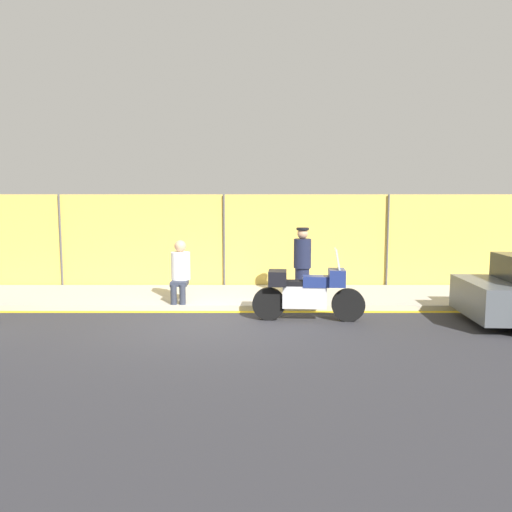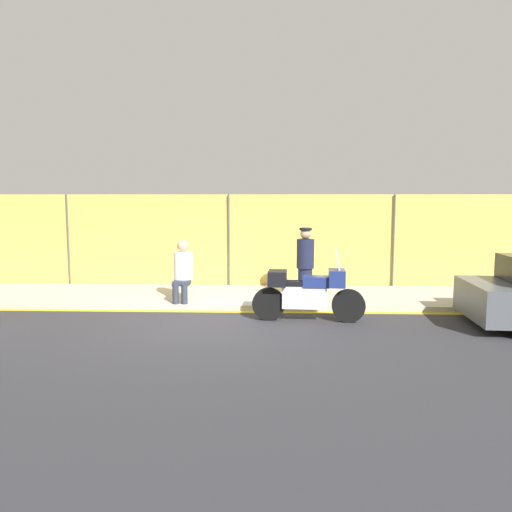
# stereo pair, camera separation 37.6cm
# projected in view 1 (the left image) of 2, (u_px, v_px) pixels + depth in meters

# --- Properties ---
(ground_plane) EXTENTS (120.00, 120.00, 0.00)m
(ground_plane) POSITION_uv_depth(u_px,v_px,m) (215.00, 323.00, 9.90)
(ground_plane) COLOR #2D2D33
(sidewalk) EXTENTS (32.77, 2.64, 0.12)m
(sidewalk) POSITION_uv_depth(u_px,v_px,m) (223.00, 297.00, 12.28)
(sidewalk) COLOR #ADA89E
(sidewalk) RESTS_ON ground_plane
(curb_paint_stripe) EXTENTS (32.77, 0.18, 0.01)m
(curb_paint_stripe) POSITION_uv_depth(u_px,v_px,m) (219.00, 312.00, 10.89)
(curb_paint_stripe) COLOR gold
(curb_paint_stripe) RESTS_ON ground_plane
(storefront_fence) EXTENTS (31.13, 0.17, 2.57)m
(storefront_fence) POSITION_uv_depth(u_px,v_px,m) (227.00, 242.00, 13.53)
(storefront_fence) COLOR gold
(storefront_fence) RESTS_ON ground_plane
(motorcycle) EXTENTS (2.27, 0.60, 1.48)m
(motorcycle) POSITION_uv_depth(u_px,v_px,m) (310.00, 292.00, 10.05)
(motorcycle) COLOR black
(motorcycle) RESTS_ON ground_plane
(officer_standing) EXTENTS (0.42, 0.42, 1.65)m
(officer_standing) POSITION_uv_depth(u_px,v_px,m) (305.00, 262.00, 11.89)
(officer_standing) COLOR #191E38
(officer_standing) RESTS_ON sidewalk
(person_seated_on_curb) EXTENTS (0.44, 0.73, 1.40)m
(person_seated_on_curb) POSITION_uv_depth(u_px,v_px,m) (183.00, 268.00, 11.37)
(person_seated_on_curb) COLOR #2D3342
(person_seated_on_curb) RESTS_ON sidewalk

